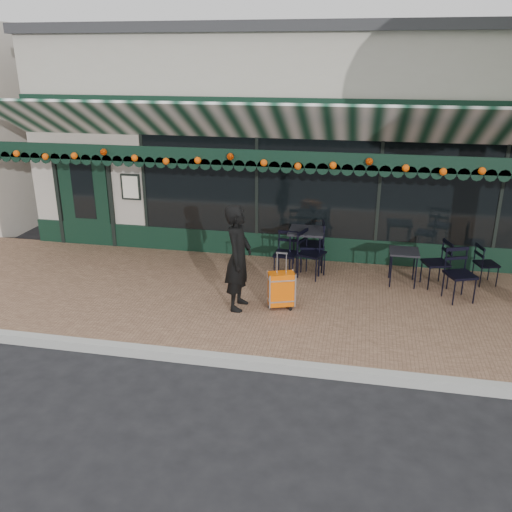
% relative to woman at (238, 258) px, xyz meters
% --- Properties ---
extents(ground, '(80.00, 80.00, 0.00)m').
position_rel_woman_xyz_m(ground, '(0.81, -1.49, -1.02)').
color(ground, black).
rests_on(ground, ground).
extents(sidewalk, '(18.00, 4.00, 0.15)m').
position_rel_woman_xyz_m(sidewalk, '(0.81, 0.51, -0.95)').
color(sidewalk, brown).
rests_on(sidewalk, ground).
extents(curb, '(18.00, 0.16, 0.15)m').
position_rel_woman_xyz_m(curb, '(0.81, -1.57, -0.95)').
color(curb, '#9E9E99').
rests_on(curb, ground).
extents(restaurant_building, '(12.00, 9.60, 4.50)m').
position_rel_woman_xyz_m(restaurant_building, '(0.81, 6.35, 1.25)').
color(restaurant_building, '#9E9589').
rests_on(restaurant_building, ground).
extents(woman, '(0.45, 0.66, 1.75)m').
position_rel_woman_xyz_m(woman, '(0.00, 0.00, 0.00)').
color(woman, black).
rests_on(woman, sidewalk).
extents(suitcase, '(0.48, 0.36, 0.97)m').
position_rel_woman_xyz_m(suitcase, '(0.69, 0.12, -0.55)').
color(suitcase, '#E25807').
rests_on(suitcase, sidewalk).
extents(cafe_table_a, '(0.52, 0.52, 0.64)m').
position_rel_woman_xyz_m(cafe_table_a, '(2.71, 1.56, -0.30)').
color(cafe_table_a, black).
rests_on(cafe_table_a, sidewalk).
extents(cafe_table_b, '(0.67, 0.67, 0.82)m').
position_rel_woman_xyz_m(cafe_table_b, '(0.90, 1.87, -0.13)').
color(cafe_table_b, black).
rests_on(cafe_table_b, sidewalk).
extents(chair_a_left, '(0.54, 0.54, 0.86)m').
position_rel_woman_xyz_m(chair_a_left, '(3.28, 1.57, -0.44)').
color(chair_a_left, black).
rests_on(chair_a_left, sidewalk).
extents(chair_a_right, '(0.47, 0.47, 0.76)m').
position_rel_woman_xyz_m(chair_a_right, '(4.20, 1.85, -0.49)').
color(chair_a_right, black).
rests_on(chair_a_right, sidewalk).
extents(chair_a_front, '(0.59, 0.59, 0.91)m').
position_rel_woman_xyz_m(chair_a_front, '(3.61, 1.01, -0.42)').
color(chair_a_front, black).
rests_on(chair_a_front, sidewalk).
extents(chair_b_left, '(0.55, 0.55, 0.98)m').
position_rel_woman_xyz_m(chair_b_left, '(1.00, 1.95, -0.38)').
color(chair_b_left, black).
rests_on(chair_b_left, sidewalk).
extents(chair_b_right, '(0.58, 0.58, 0.91)m').
position_rel_woman_xyz_m(chair_b_right, '(1.04, 1.56, -0.42)').
color(chair_b_right, black).
rests_on(chair_b_right, sidewalk).
extents(chair_b_front, '(0.46, 0.46, 0.86)m').
position_rel_woman_xyz_m(chair_b_front, '(0.56, 1.51, -0.44)').
color(chair_b_front, black).
rests_on(chair_b_front, sidewalk).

